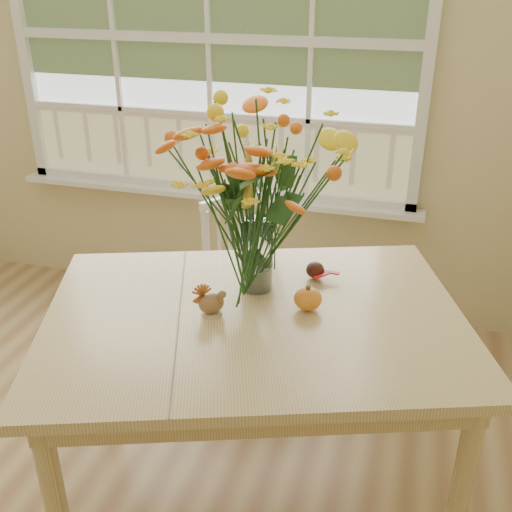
# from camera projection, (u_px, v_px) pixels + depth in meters

# --- Properties ---
(wall_back) EXTENTS (4.00, 0.02, 2.70)m
(wall_back) POSITION_uv_depth(u_px,v_px,m) (212.00, 76.00, 3.25)
(wall_back) COLOR beige
(wall_back) RESTS_ON floor
(window) EXTENTS (2.42, 0.12, 1.74)m
(window) POSITION_uv_depth(u_px,v_px,m) (208.00, 42.00, 3.14)
(window) COLOR silver
(window) RESTS_ON wall_back
(dining_table) EXTENTS (1.74, 1.49, 0.79)m
(dining_table) POSITION_uv_depth(u_px,v_px,m) (254.00, 336.00, 2.16)
(dining_table) COLOR tan
(dining_table) RESTS_ON floor
(windsor_chair) EXTENTS (0.56, 0.56, 0.89)m
(windsor_chair) POSITION_uv_depth(u_px,v_px,m) (247.00, 279.00, 2.97)
(windsor_chair) COLOR white
(windsor_chair) RESTS_ON floor
(flower_vase) EXTENTS (0.57, 0.57, 0.68)m
(flower_vase) POSITION_uv_depth(u_px,v_px,m) (257.00, 186.00, 2.11)
(flower_vase) COLOR white
(flower_vase) RESTS_ON dining_table
(pumpkin) EXTENTS (0.10, 0.10, 0.08)m
(pumpkin) POSITION_uv_depth(u_px,v_px,m) (308.00, 300.00, 2.13)
(pumpkin) COLOR orange
(pumpkin) RESTS_ON dining_table
(turkey_figurine) EXTENTS (0.11, 0.11, 0.12)m
(turkey_figurine) POSITION_uv_depth(u_px,v_px,m) (211.00, 303.00, 2.09)
(turkey_figurine) COLOR #CCB78C
(turkey_figurine) RESTS_ON dining_table
(dark_gourd) EXTENTS (0.13, 0.09, 0.06)m
(dark_gourd) POSITION_uv_depth(u_px,v_px,m) (315.00, 271.00, 2.35)
(dark_gourd) COLOR #38160F
(dark_gourd) RESTS_ON dining_table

